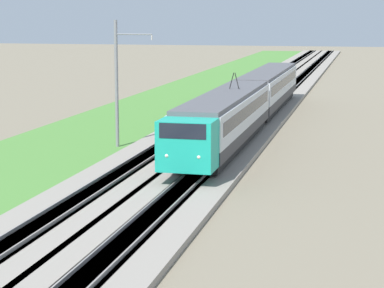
# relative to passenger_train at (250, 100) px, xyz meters

# --- Properties ---
(ballast_main) EXTENTS (240.00, 4.40, 0.30)m
(ballast_main) POSITION_rel_passenger_train_xyz_m (0.40, 4.07, -2.11)
(ballast_main) COLOR gray
(ballast_main) RESTS_ON ground
(ballast_adjacent) EXTENTS (240.00, 4.40, 0.30)m
(ballast_adjacent) POSITION_rel_passenger_train_xyz_m (0.40, 0.00, -2.11)
(ballast_adjacent) COLOR gray
(ballast_adjacent) RESTS_ON ground
(track_main) EXTENTS (240.00, 1.57, 0.45)m
(track_main) POSITION_rel_passenger_train_xyz_m (0.40, 4.07, -2.10)
(track_main) COLOR #4C4238
(track_main) RESTS_ON ground
(track_adjacent) EXTENTS (240.00, 1.57, 0.45)m
(track_adjacent) POSITION_rel_passenger_train_xyz_m (0.40, 0.00, -2.10)
(track_adjacent) COLOR #4C4238
(track_adjacent) RESTS_ON ground
(grass_verge) EXTENTS (240.00, 11.44, 0.12)m
(grass_verge) POSITION_rel_passenger_train_xyz_m (0.40, 10.01, -2.20)
(grass_verge) COLOR #4C8438
(grass_verge) RESTS_ON ground
(passenger_train) EXTENTS (42.18, 2.95, 4.86)m
(passenger_train) POSITION_rel_passenger_train_xyz_m (0.00, 0.00, 0.00)
(passenger_train) COLOR #19A88E
(passenger_train) RESTS_ON ground
(catenary_mast_mid) EXTENTS (0.22, 2.56, 8.31)m
(catenary_mast_mid) POSITION_rel_passenger_train_xyz_m (-10.17, 7.10, 2.04)
(catenary_mast_mid) COLOR slate
(catenary_mast_mid) RESTS_ON ground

